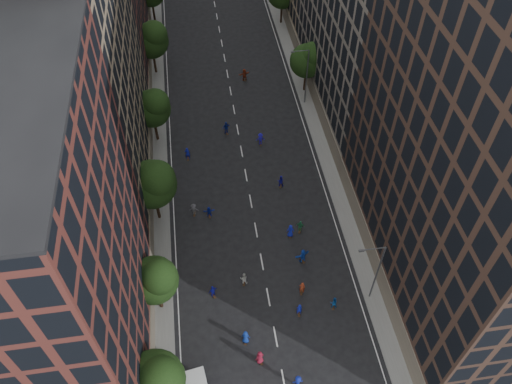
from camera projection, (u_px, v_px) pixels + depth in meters
ground at (238, 132)px, 70.21m from camera, size 240.00×240.00×0.00m
sidewalk_left at (152, 106)px, 73.92m from camera, size 4.00×105.00×0.15m
sidewalk_right at (310, 91)px, 76.23m from camera, size 4.00×105.00×0.15m
bldg_left_a at (32, 259)px, 38.13m from camera, size 14.00×22.00×30.00m
bldg_left_b at (60, 59)px, 52.38m from camera, size 14.00×26.00×34.00m
bldg_right_a at (491, 145)px, 42.16m from camera, size 14.00×30.00×36.00m
tree_left_0 at (156, 381)px, 40.97m from camera, size 5.20×5.20×8.83m
tree_left_1 at (156, 279)px, 47.84m from camera, size 4.80×4.80×8.21m
tree_left_2 at (153, 183)px, 55.10m from camera, size 5.60×5.60×9.45m
tree_left_3 at (153, 107)px, 64.70m from camera, size 5.00×5.00×8.58m
tree_left_4 at (152, 39)px, 74.98m from camera, size 5.40×5.40×9.08m
tree_right_a at (308, 59)px, 72.24m from camera, size 5.00×5.00×8.39m
streetlamp_near at (376, 270)px, 48.96m from camera, size 2.64×0.22×9.06m
streetlamp_far at (305, 74)px, 70.62m from camera, size 2.64×0.22×9.06m
skater_0 at (246, 337)px, 48.85m from camera, size 1.00×0.78×1.81m
skater_1 at (299, 309)px, 50.93m from camera, size 0.62×0.42×1.67m
skater_2 at (334, 303)px, 51.47m from camera, size 0.88×0.74×1.61m
skater_3 at (298, 381)px, 46.11m from camera, size 1.00×0.58×1.55m
skater_4 at (213, 291)px, 52.30m from camera, size 1.09×0.80×1.72m
skater_5 at (303, 256)px, 55.13m from camera, size 1.85×1.18×1.91m
skater_6 at (260, 357)px, 47.47m from camera, size 1.06×0.90×1.85m
skater_7 at (302, 288)px, 52.54m from camera, size 0.74×0.59×1.78m
skater_8 at (244, 279)px, 53.34m from camera, size 0.93×0.80×1.67m
skater_9 at (194, 210)px, 59.68m from camera, size 1.19×0.80×1.70m
skater_10 at (300, 226)px, 58.01m from camera, size 1.07×0.77×1.68m
skater_11 at (209, 212)px, 59.56m from camera, size 1.42×0.51×1.51m
skater_12 at (290, 231)px, 57.48m from camera, size 0.97×0.72×1.82m
skater_13 at (187, 154)px, 65.92m from camera, size 0.73×0.52×1.90m
skater_14 at (281, 181)px, 62.76m from camera, size 0.95×0.82×1.69m
skater_15 at (260, 139)px, 67.84m from camera, size 1.23×0.76×1.83m
skater_16 at (226, 128)px, 69.29m from camera, size 1.23×0.80×1.94m
skater_17 at (244, 75)px, 77.56m from camera, size 1.88×1.08×1.93m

